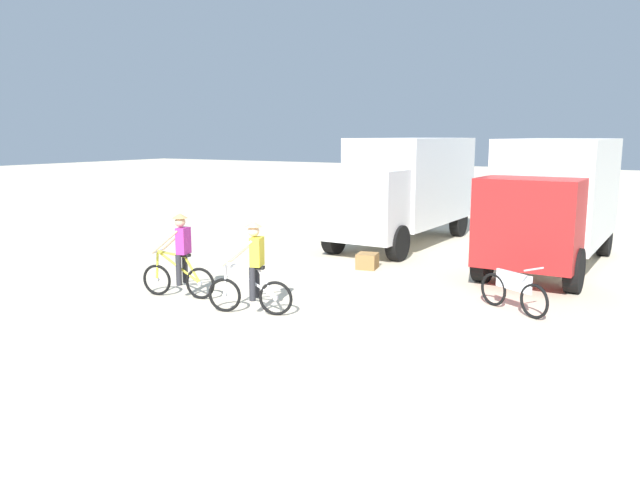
{
  "coord_description": "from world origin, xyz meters",
  "views": [
    {
      "loc": [
        6.32,
        -8.59,
        3.45
      ],
      "look_at": [
        -0.57,
        3.37,
        1.1
      ],
      "focal_mm": 34.73,
      "sensor_mm": 36.0,
      "label": 1
    }
  ],
  "objects": [
    {
      "name": "ground_plane",
      "position": [
        0.0,
        0.0,
        0.0
      ],
      "size": [
        120.0,
        120.0,
        0.0
      ],
      "primitive_type": "plane",
      "color": "beige"
    },
    {
      "name": "box_truck_avon_van",
      "position": [
        -1.16,
        9.82,
        1.87
      ],
      "size": [
        2.58,
        6.82,
        3.35
      ],
      "color": "white",
      "rests_on": "ground"
    },
    {
      "name": "box_truck_white_box",
      "position": [
        3.59,
        8.5,
        1.87
      ],
      "size": [
        2.55,
        6.81,
        3.35
      ],
      "color": "white",
      "rests_on": "ground"
    },
    {
      "name": "cyclist_orange_shirt",
      "position": [
        -2.72,
        1.11,
        0.85
      ],
      "size": [
        1.7,
        0.57,
        1.82
      ],
      "color": "black",
      "rests_on": "ground"
    },
    {
      "name": "cyclist_cowboy_hat",
      "position": [
        -0.64,
        0.87,
        0.85
      ],
      "size": [
        1.67,
        0.67,
        1.82
      ],
      "color": "black",
      "rests_on": "ground"
    },
    {
      "name": "bicycle_spare",
      "position": [
        3.72,
        3.53,
        0.4
      ],
      "size": [
        1.52,
        0.93,
        0.97
      ],
      "color": "black",
      "rests_on": "ground"
    },
    {
      "name": "supply_crate",
      "position": [
        -0.5,
        5.73,
        0.2
      ],
      "size": [
        0.6,
        0.63,
        0.4
      ],
      "primitive_type": "cube",
      "rotation": [
        0.0,
        0.0,
        0.2
      ],
      "color": "olive",
      "rests_on": "ground"
    }
  ]
}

